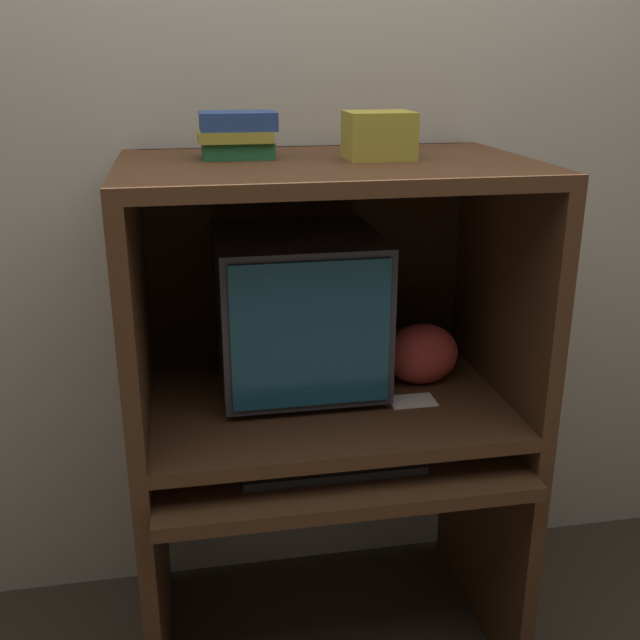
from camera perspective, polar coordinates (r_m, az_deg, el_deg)
wall_back at (r=2.22m, az=-1.35°, el=10.82°), size 6.00×0.06×2.60m
desk_base at (r=2.15m, az=0.75°, el=-15.04°), size 1.00×0.70×0.67m
desk_monitor_shelf at (r=2.02m, az=0.52°, el=-6.51°), size 1.00×0.65×0.10m
hutch_upper at (r=1.91m, az=0.35°, el=5.97°), size 1.00×0.65×0.63m
crt_monitor at (r=2.00m, az=-1.68°, el=0.77°), size 0.43×0.42×0.43m
keyboard at (r=1.89m, az=0.89°, el=-10.84°), size 0.45×0.15×0.03m
mouse at (r=1.95m, az=9.23°, el=-9.90°), size 0.07×0.05×0.03m
snack_bag at (r=2.09m, az=7.72°, el=-2.56°), size 0.21×0.15×0.17m
book_stack at (r=1.88m, az=-6.34°, el=13.82°), size 0.19×0.14×0.11m
paper_card at (r=2.00m, az=7.03°, el=-6.13°), size 0.12×0.08×0.00m
storage_box at (r=1.87m, az=4.50°, el=13.85°), size 0.16×0.14×0.11m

